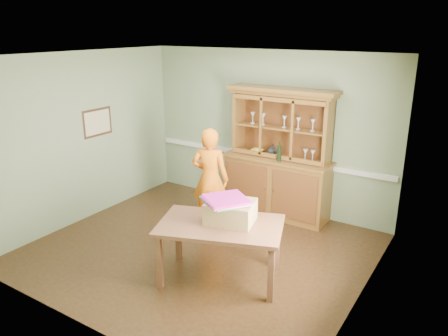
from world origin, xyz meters
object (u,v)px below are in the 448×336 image
Objects in this scene: china_hutch at (278,172)px; dining_table at (220,230)px; person at (210,179)px; cardboard_box at (231,212)px.

china_hutch reaches higher than dining_table.
dining_table is 1.52m from person.
cardboard_box is at bearing 118.23° from person.
person is at bearing 108.70° from dining_table.
china_hutch reaches higher than person.
person is (-0.95, 1.18, 0.14)m from dining_table.
china_hutch is 1.33× the size of person.
person is at bearing -123.28° from china_hutch.
person is at bearing 133.99° from cardboard_box.
cardboard_box is at bearing -80.33° from china_hutch.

